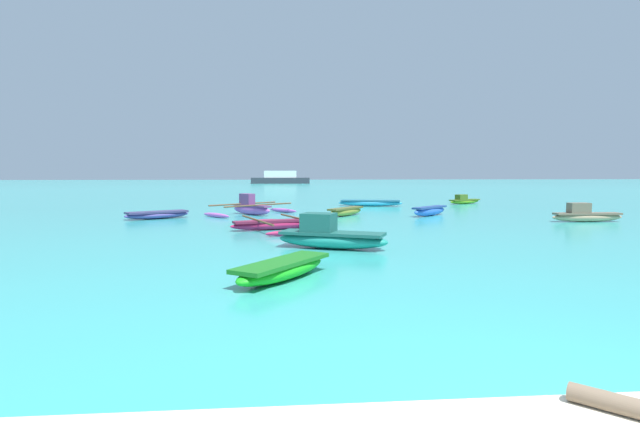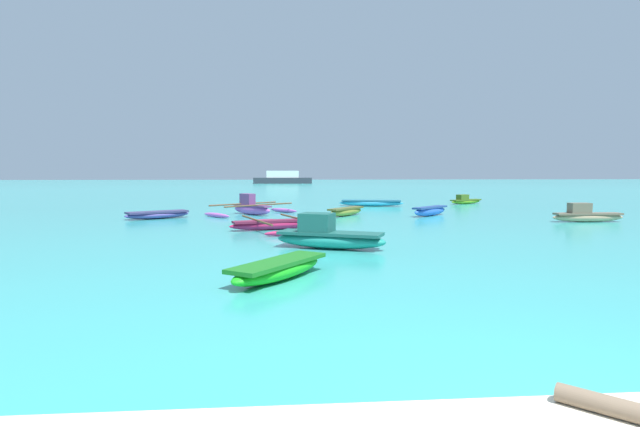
{
  "view_description": "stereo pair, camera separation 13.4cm",
  "coord_description": "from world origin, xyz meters",
  "px_view_note": "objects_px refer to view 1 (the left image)",
  "views": [
    {
      "loc": [
        -2.44,
        -3.01,
        2.07
      ],
      "look_at": [
        -0.58,
        18.3,
        0.25
      ],
      "focal_mm": 28.0,
      "sensor_mm": 36.0,
      "label": 1
    },
    {
      "loc": [
        -2.3,
        -3.02,
        2.07
      ],
      "look_at": [
        -0.58,
        18.3,
        0.25
      ],
      "focal_mm": 28.0,
      "sensor_mm": 36.0,
      "label": 2
    }
  ],
  "objects_px": {
    "moored_boat_3": "(586,215)",
    "moored_boat_8": "(278,224)",
    "moored_boat_2": "(251,208)",
    "moored_boat_6": "(370,203)",
    "moored_boat_0": "(330,236)",
    "moored_boat_5": "(346,211)",
    "moored_boat_4": "(157,214)",
    "moored_boat_1": "(283,269)",
    "moored_boat_9": "(430,211)",
    "distant_ferry": "(280,178)",
    "moored_boat_7": "(464,201)"
  },
  "relations": [
    {
      "from": "moored_boat_0",
      "to": "moored_boat_8",
      "type": "height_order",
      "value": "moored_boat_0"
    },
    {
      "from": "moored_boat_6",
      "to": "moored_boat_9",
      "type": "distance_m",
      "value": 6.74
    },
    {
      "from": "moored_boat_1",
      "to": "moored_boat_2",
      "type": "relative_size",
      "value": 0.58
    },
    {
      "from": "moored_boat_6",
      "to": "distant_ferry",
      "type": "xyz_separation_m",
      "value": [
        -4.92,
        55.06,
        0.66
      ]
    },
    {
      "from": "moored_boat_4",
      "to": "moored_boat_9",
      "type": "distance_m",
      "value": 12.31
    },
    {
      "from": "moored_boat_6",
      "to": "moored_boat_8",
      "type": "height_order",
      "value": "moored_boat_8"
    },
    {
      "from": "moored_boat_0",
      "to": "moored_boat_9",
      "type": "distance_m",
      "value": 10.97
    },
    {
      "from": "moored_boat_2",
      "to": "moored_boat_5",
      "type": "bearing_deg",
      "value": 37.33
    },
    {
      "from": "moored_boat_3",
      "to": "moored_boat_5",
      "type": "height_order",
      "value": "moored_boat_3"
    },
    {
      "from": "moored_boat_2",
      "to": "moored_boat_6",
      "type": "bearing_deg",
      "value": 87.85
    },
    {
      "from": "moored_boat_1",
      "to": "moored_boat_7",
      "type": "relative_size",
      "value": 1.04
    },
    {
      "from": "moored_boat_9",
      "to": "moored_boat_7",
      "type": "bearing_deg",
      "value": 15.8
    },
    {
      "from": "moored_boat_4",
      "to": "moored_boat_5",
      "type": "bearing_deg",
      "value": -27.49
    },
    {
      "from": "moored_boat_0",
      "to": "distant_ferry",
      "type": "distance_m",
      "value": 71.0
    },
    {
      "from": "moored_boat_6",
      "to": "moored_boat_3",
      "type": "bearing_deg",
      "value": -42.21
    },
    {
      "from": "moored_boat_4",
      "to": "moored_boat_9",
      "type": "xyz_separation_m",
      "value": [
        12.3,
        0.4,
        0.05
      ]
    },
    {
      "from": "moored_boat_6",
      "to": "moored_boat_9",
      "type": "height_order",
      "value": "moored_boat_9"
    },
    {
      "from": "moored_boat_4",
      "to": "moored_boat_5",
      "type": "height_order",
      "value": "moored_boat_5"
    },
    {
      "from": "moored_boat_0",
      "to": "distant_ferry",
      "type": "xyz_separation_m",
      "value": [
        -0.8,
        71.0,
        0.54
      ]
    },
    {
      "from": "moored_boat_6",
      "to": "moored_boat_5",
      "type": "bearing_deg",
      "value": -98.43
    },
    {
      "from": "moored_boat_1",
      "to": "distant_ferry",
      "type": "bearing_deg",
      "value": 34.59
    },
    {
      "from": "moored_boat_3",
      "to": "moored_boat_8",
      "type": "height_order",
      "value": "moored_boat_3"
    },
    {
      "from": "distant_ferry",
      "to": "moored_boat_1",
      "type": "bearing_deg",
      "value": -90.39
    },
    {
      "from": "moored_boat_1",
      "to": "moored_boat_0",
      "type": "bearing_deg",
      "value": 15.76
    },
    {
      "from": "moored_boat_2",
      "to": "moored_boat_9",
      "type": "distance_m",
      "value": 8.42
    },
    {
      "from": "moored_boat_3",
      "to": "moored_boat_9",
      "type": "height_order",
      "value": "moored_boat_3"
    },
    {
      "from": "moored_boat_5",
      "to": "moored_boat_6",
      "type": "bearing_deg",
      "value": 18.26
    },
    {
      "from": "moored_boat_8",
      "to": "distant_ferry",
      "type": "distance_m",
      "value": 66.5
    },
    {
      "from": "moored_boat_9",
      "to": "distant_ferry",
      "type": "height_order",
      "value": "distant_ferry"
    },
    {
      "from": "moored_boat_2",
      "to": "moored_boat_1",
      "type": "bearing_deg",
      "value": -34.79
    },
    {
      "from": "moored_boat_5",
      "to": "distant_ferry",
      "type": "relative_size",
      "value": 0.25
    },
    {
      "from": "moored_boat_0",
      "to": "moored_boat_3",
      "type": "height_order",
      "value": "moored_boat_0"
    },
    {
      "from": "moored_boat_4",
      "to": "moored_boat_5",
      "type": "xyz_separation_m",
      "value": [
        8.4,
        0.69,
        0.03
      ]
    },
    {
      "from": "moored_boat_3",
      "to": "distant_ferry",
      "type": "bearing_deg",
      "value": 101.43
    },
    {
      "from": "moored_boat_0",
      "to": "moored_boat_5",
      "type": "relative_size",
      "value": 1.29
    },
    {
      "from": "moored_boat_4",
      "to": "moored_boat_7",
      "type": "distance_m",
      "value": 19.05
    },
    {
      "from": "moored_boat_6",
      "to": "moored_boat_1",
      "type": "bearing_deg",
      "value": -93.35
    },
    {
      "from": "moored_boat_2",
      "to": "moored_boat_3",
      "type": "distance_m",
      "value": 14.57
    },
    {
      "from": "moored_boat_7",
      "to": "moored_boat_9",
      "type": "xyz_separation_m",
      "value": [
        -4.76,
        -8.08,
        0.03
      ]
    },
    {
      "from": "moored_boat_0",
      "to": "moored_boat_2",
      "type": "distance_m",
      "value": 10.99
    },
    {
      "from": "moored_boat_1",
      "to": "moored_boat_8",
      "type": "xyz_separation_m",
      "value": [
        -0.06,
        8.25,
        -0.02
      ]
    },
    {
      "from": "moored_boat_7",
      "to": "moored_boat_9",
      "type": "bearing_deg",
      "value": -148.79
    },
    {
      "from": "moored_boat_2",
      "to": "moored_boat_6",
      "type": "relative_size",
      "value": 1.16
    },
    {
      "from": "moored_boat_2",
      "to": "moored_boat_4",
      "type": "height_order",
      "value": "moored_boat_2"
    },
    {
      "from": "moored_boat_4",
      "to": "moored_boat_9",
      "type": "height_order",
      "value": "moored_boat_9"
    },
    {
      "from": "moored_boat_4",
      "to": "moored_boat_0",
      "type": "bearing_deg",
      "value": -85.84
    },
    {
      "from": "moored_boat_3",
      "to": "moored_boat_6",
      "type": "distance_m",
      "value": 12.12
    },
    {
      "from": "moored_boat_5",
      "to": "moored_boat_9",
      "type": "height_order",
      "value": "moored_boat_9"
    },
    {
      "from": "moored_boat_1",
      "to": "moored_boat_4",
      "type": "height_order",
      "value": "moored_boat_1"
    },
    {
      "from": "moored_boat_5",
      "to": "moored_boat_9",
      "type": "bearing_deg",
      "value": -55.61
    }
  ]
}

